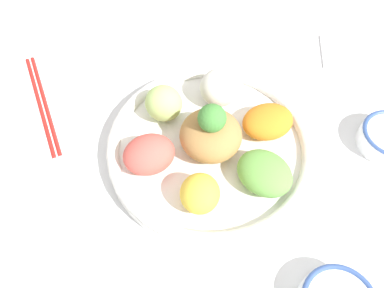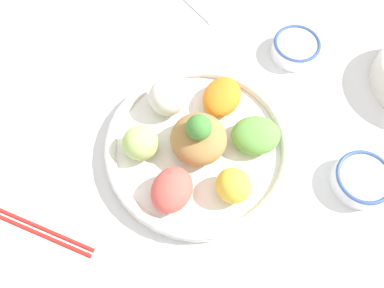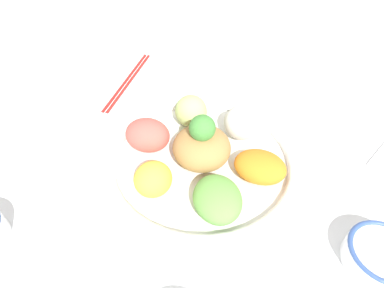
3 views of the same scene
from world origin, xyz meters
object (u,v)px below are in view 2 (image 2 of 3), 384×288
at_px(sauce_bowl_dark, 296,47).
at_px(chopsticks_pair_near, 27,225).
at_px(sauce_bowl_red, 362,179).
at_px(salad_platter, 198,144).

relative_size(sauce_bowl_dark, chopsticks_pair_near, 0.40).
bearing_deg(sauce_bowl_red, chopsticks_pair_near, 100.70).
bearing_deg(sauce_bowl_red, sauce_bowl_dark, 19.28).
bearing_deg(salad_platter, sauce_bowl_red, -99.47).
height_order(sauce_bowl_dark, chopsticks_pair_near, sauce_bowl_dark).
bearing_deg(sauce_bowl_dark, sauce_bowl_red, -160.72).
height_order(sauce_bowl_red, sauce_bowl_dark, same).
xyz_separation_m(salad_platter, sauce_bowl_dark, (0.23, -0.19, -0.01)).
bearing_deg(salad_platter, chopsticks_pair_near, 118.85).
xyz_separation_m(salad_platter, chopsticks_pair_near, (-0.16, 0.28, -0.02)).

